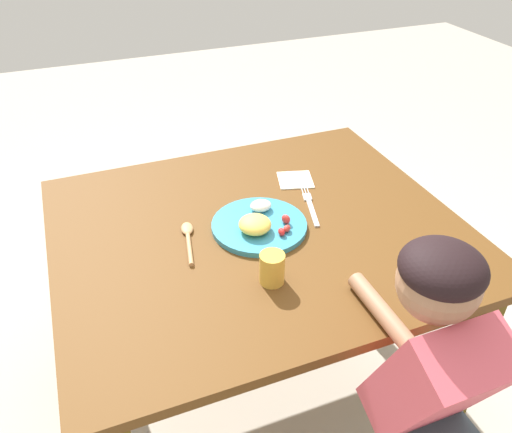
# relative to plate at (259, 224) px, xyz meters

# --- Properties ---
(ground_plane) EXTENTS (8.00, 8.00, 0.00)m
(ground_plane) POSITION_rel_plate_xyz_m (0.00, 0.01, -0.74)
(ground_plane) COLOR #B1A898
(dining_table) EXTENTS (1.15, 0.99, 0.73)m
(dining_table) POSITION_rel_plate_xyz_m (0.00, 0.01, -0.14)
(dining_table) COLOR #583514
(dining_table) RESTS_ON ground_plane
(plate) EXTENTS (0.27, 0.27, 0.06)m
(plate) POSITION_rel_plate_xyz_m (0.00, 0.00, 0.00)
(plate) COLOR teal
(plate) RESTS_ON dining_table
(fork) EXTENTS (0.07, 0.20, 0.01)m
(fork) POSITION_rel_plate_xyz_m (0.19, 0.05, -0.01)
(fork) COLOR silver
(fork) RESTS_ON dining_table
(spoon) EXTENTS (0.06, 0.19, 0.01)m
(spoon) POSITION_rel_plate_xyz_m (-0.20, 0.03, -0.01)
(spoon) COLOR tan
(spoon) RESTS_ON dining_table
(drinking_cup) EXTENTS (0.06, 0.06, 0.08)m
(drinking_cup) POSITION_rel_plate_xyz_m (-0.05, -0.22, 0.03)
(drinking_cup) COLOR gold
(drinking_cup) RESTS_ON dining_table
(napkin) EXTENTS (0.14, 0.14, 0.00)m
(napkin) POSITION_rel_plate_xyz_m (0.21, 0.21, -0.01)
(napkin) COLOR white
(napkin) RESTS_ON dining_table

